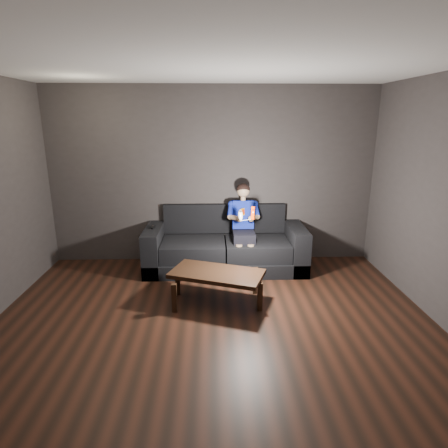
{
  "coord_description": "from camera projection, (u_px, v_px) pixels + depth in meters",
  "views": [
    {
      "loc": [
        -0.0,
        -3.26,
        2.21
      ],
      "look_at": [
        0.15,
        1.55,
        0.85
      ],
      "focal_mm": 30.0,
      "sensor_mm": 36.0,
      "label": 1
    }
  ],
  "objects": [
    {
      "name": "floor",
      "position": [
        214.0,
        348.0,
        3.73
      ],
      "size": [
        5.0,
        5.0,
        0.0
      ],
      "primitive_type": "plane",
      "color": "black",
      "rests_on": "ground"
    },
    {
      "name": "back_wall",
      "position": [
        212.0,
        176.0,
        5.77
      ],
      "size": [
        5.0,
        0.04,
        2.7
      ],
      "primitive_type": "cube",
      "color": "#383231",
      "rests_on": "ground"
    },
    {
      "name": "ceiling",
      "position": [
        211.0,
        55.0,
        3.0
      ],
      "size": [
        5.0,
        5.0,
        0.02
      ],
      "primitive_type": "cube",
      "color": "silver",
      "rests_on": "back_wall"
    },
    {
      "name": "sofa",
      "position": [
        225.0,
        248.0,
        5.73
      ],
      "size": [
        2.38,
        1.03,
        0.92
      ],
      "color": "black",
      "rests_on": "floor"
    },
    {
      "name": "child",
      "position": [
        243.0,
        219.0,
        5.55
      ],
      "size": [
        0.47,
        0.58,
        1.17
      ],
      "color": "black",
      "rests_on": "sofa"
    },
    {
      "name": "wii_remote_red",
      "position": [
        253.0,
        213.0,
        5.06
      ],
      "size": [
        0.06,
        0.08,
        0.18
      ],
      "color": "#EC3000",
      "rests_on": "child"
    },
    {
      "name": "nunchuk_white",
      "position": [
        240.0,
        215.0,
        5.07
      ],
      "size": [
        0.08,
        0.11,
        0.16
      ],
      "color": "silver",
      "rests_on": "child"
    },
    {
      "name": "wii_remote_black",
      "position": [
        153.0,
        227.0,
        5.52
      ],
      "size": [
        0.04,
        0.14,
        0.03
      ],
      "color": "black",
      "rests_on": "sofa"
    },
    {
      "name": "coffee_table",
      "position": [
        217.0,
        276.0,
        4.58
      ],
      "size": [
        1.23,
        0.9,
        0.4
      ],
      "color": "black",
      "rests_on": "floor"
    }
  ]
}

